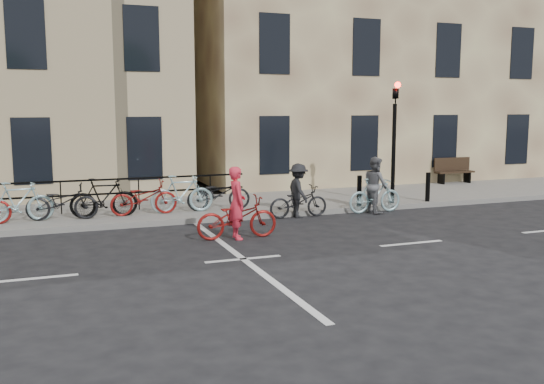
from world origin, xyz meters
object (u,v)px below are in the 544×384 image
object	(u,v)px
cyclist_grey	(375,190)
cyclist_dark	(298,196)
traffic_light	(394,127)
cyclist_pink	(237,214)
bench	(453,169)

from	to	relation	value
cyclist_grey	cyclist_dark	distance (m)	2.39
traffic_light	cyclist_pink	xyz separation A→B (m)	(-5.73, -2.44, -1.86)
bench	cyclist_pink	world-z (taller)	cyclist_pink
bench	cyclist_grey	size ratio (longest dim) A/B	0.94
traffic_light	cyclist_grey	bearing A→B (deg)	-149.77
traffic_light	cyclist_dark	bearing A→B (deg)	-172.42
cyclist_grey	cyclist_dark	xyz separation A→B (m)	(-2.38, 0.10, -0.07)
traffic_light	cyclist_dark	xyz separation A→B (m)	(-3.31, -0.44, -1.86)
cyclist_dark	cyclist_pink	bearing A→B (deg)	130.16
cyclist_pink	traffic_light	bearing A→B (deg)	-64.61
cyclist_dark	bench	bearing A→B (deg)	-64.13
traffic_light	bench	world-z (taller)	traffic_light
cyclist_grey	cyclist_dark	size ratio (longest dim) A/B	1.00
cyclist_grey	traffic_light	bearing A→B (deg)	-60.39
bench	cyclist_dark	xyz separation A→B (m)	(-8.11, -3.83, -0.08)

